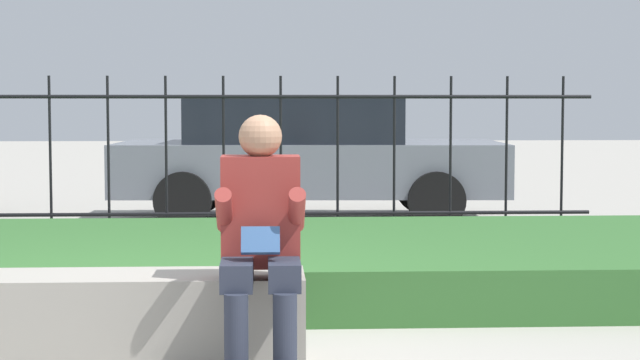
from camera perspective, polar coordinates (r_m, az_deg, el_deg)
The scene contains 5 objects.
stone_bench at distance 5.54m, azimuth -13.08°, elevation -7.45°, with size 2.33×0.47×0.44m.
person_seated_reader at distance 5.11m, azimuth -3.19°, elevation -2.89°, with size 0.42×0.73×1.24m.
grass_berm at distance 7.61m, azimuth -7.63°, elevation -4.44°, with size 9.09×2.91×0.33m.
iron_fence at distance 9.51m, azimuth -6.68°, elevation 1.14°, with size 7.09×0.03×1.53m.
car_parked_center at distance 11.72m, azimuth -0.77°, elevation 1.33°, with size 4.26×2.00×1.36m.
Camera 1 is at (0.63, -5.34, 1.31)m, focal length 60.00 mm.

